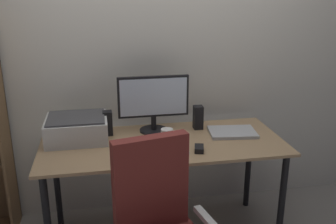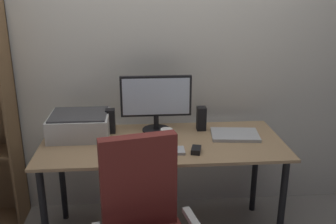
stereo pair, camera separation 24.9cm
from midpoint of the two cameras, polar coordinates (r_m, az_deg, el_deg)
back_wall at (r=2.88m, az=0.96°, el=9.89°), size 6.40×0.10×2.60m
desk at (r=2.57m, az=1.99°, el=-6.22°), size 1.60×0.70×0.74m
monitor at (r=2.65m, az=0.90°, el=1.78°), size 0.49×0.20×0.40m
keyboard at (r=2.37m, az=2.01°, el=-5.91°), size 0.29×0.11×0.02m
mouse at (r=2.39m, az=7.22°, el=-5.70°), size 0.08×0.11×0.03m
coffee_mug at (r=2.52m, az=2.63°, el=-3.53°), size 0.10×0.08×0.09m
laptop at (r=2.68m, az=12.59°, el=-3.38°), size 0.34×0.26×0.02m
speaker_left at (r=2.68m, az=-5.96°, el=-1.38°), size 0.06×0.07×0.17m
speaker_right at (r=2.73m, az=7.61°, el=-1.02°), size 0.06×0.07×0.17m
printer at (r=2.65m, az=-10.45°, el=-1.95°), size 0.40×0.34×0.16m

